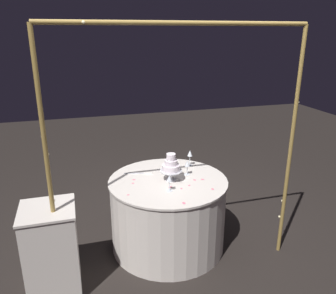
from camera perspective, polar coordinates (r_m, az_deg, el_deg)
name	(u,v)px	position (r m, az deg, el deg)	size (l,w,h in m)	color
ground_plane	(168,244)	(3.74, 0.00, -16.10)	(12.00, 12.00, 0.00)	black
decorative_arch	(182,120)	(2.75, 2.41, 4.53)	(2.19, 0.06, 2.22)	olive
main_table	(168,213)	(3.54, 0.00, -11.11)	(1.19, 1.19, 0.75)	silver
side_table	(52,250)	(3.14, -19.05, -16.12)	(0.44, 0.44, 0.79)	silver
tiered_cake	(171,166)	(3.29, 0.52, -3.19)	(0.22, 0.22, 0.28)	silver
wine_glass_0	(190,154)	(3.67, 3.73, -1.22)	(0.06, 0.06, 0.18)	silver
wine_glass_1	(187,164)	(3.45, 3.28, -2.96)	(0.06, 0.06, 0.16)	silver
wine_glass_2	(169,179)	(3.09, 0.25, -5.51)	(0.06, 0.06, 0.16)	silver
cake_knife	(140,173)	(3.52, -4.74, -4.44)	(0.29, 0.10, 0.01)	silver
rose_petal_0	(170,187)	(3.21, 0.40, -6.78)	(0.04, 0.03, 0.00)	#EA6B84
rose_petal_1	(213,189)	(3.20, 7.54, -7.07)	(0.04, 0.03, 0.00)	#EA6B84
rose_petal_2	(133,183)	(3.30, -5.94, -6.11)	(0.03, 0.02, 0.00)	#EA6B84
rose_petal_3	(169,164)	(3.74, 0.18, -2.96)	(0.03, 0.02, 0.00)	#EA6B84
rose_petal_4	(203,179)	(3.39, 5.86, -5.47)	(0.04, 0.03, 0.00)	#EA6B84
rose_petal_5	(128,195)	(3.09, -6.75, -8.04)	(0.03, 0.02, 0.00)	#EA6B84
rose_petal_6	(181,189)	(3.18, 2.27, -7.03)	(0.03, 0.02, 0.00)	#EA6B84
rose_petal_7	(134,180)	(3.38, -5.78, -5.52)	(0.03, 0.02, 0.00)	#EA6B84
rose_petal_8	(195,180)	(3.37, 4.51, -5.57)	(0.03, 0.02, 0.00)	#EA6B84
rose_petal_9	(189,185)	(3.25, 3.59, -6.50)	(0.03, 0.02, 0.00)	#EA6B84
rose_petal_10	(184,203)	(2.93, 2.68, -9.45)	(0.04, 0.03, 0.00)	#EA6B84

